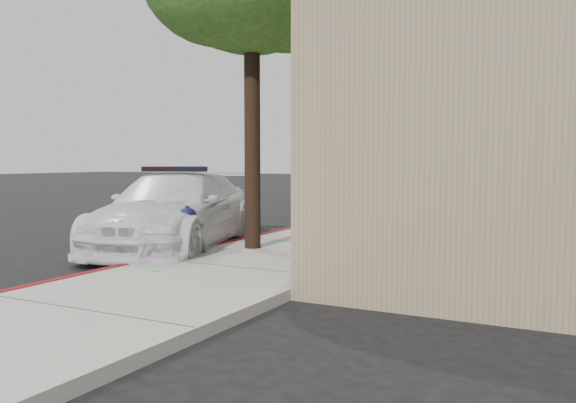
# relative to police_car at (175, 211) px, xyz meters

# --- Properties ---
(ground) EXTENTS (120.00, 120.00, 0.00)m
(ground) POSITION_rel_police_car_xyz_m (0.90, -1.86, -0.78)
(ground) COLOR black
(ground) RESTS_ON ground
(sidewalk) EXTENTS (3.20, 60.00, 0.15)m
(sidewalk) POSITION_rel_police_car_xyz_m (2.50, 1.14, -0.70)
(sidewalk) COLOR #9D998E
(sidewalk) RESTS_ON ground
(red_curb) EXTENTS (0.14, 60.00, 0.16)m
(red_curb) POSITION_rel_police_car_xyz_m (0.96, 1.14, -0.70)
(red_curb) COLOR maroon
(red_curb) RESTS_ON ground
(police_car) EXTENTS (3.63, 5.74, 1.67)m
(police_car) POSITION_rel_police_car_xyz_m (0.00, 0.00, 0.00)
(police_car) COLOR white
(police_car) RESTS_ON ground
(fire_hydrant) EXTENTS (0.49, 0.42, 0.85)m
(fire_hydrant) POSITION_rel_police_car_xyz_m (1.25, -1.25, -0.20)
(fire_hydrant) COLOR silver
(fire_hydrant) RESTS_ON sidewalk
(street_tree_mid) EXTENTS (3.46, 3.42, 6.43)m
(street_tree_mid) POSITION_rel_police_car_xyz_m (2.29, 8.00, 4.22)
(street_tree_mid) COLOR black
(street_tree_mid) RESTS_ON sidewalk
(street_tree_far) EXTENTS (2.87, 2.84, 5.26)m
(street_tree_far) POSITION_rel_police_car_xyz_m (2.09, 13.12, 3.33)
(street_tree_far) COLOR black
(street_tree_far) RESTS_ON sidewalk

